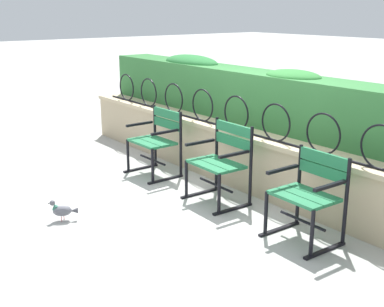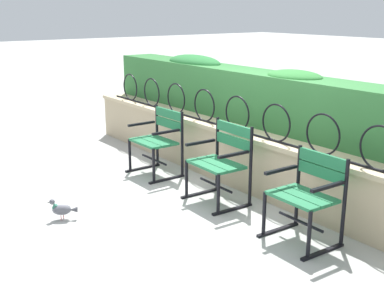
{
  "view_description": "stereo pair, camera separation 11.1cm",
  "coord_description": "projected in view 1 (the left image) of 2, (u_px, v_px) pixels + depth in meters",
  "views": [
    {
      "loc": [
        4.18,
        -3.09,
        2.07
      ],
      "look_at": [
        0.0,
        0.1,
        0.55
      ],
      "focal_mm": 47.13,
      "sensor_mm": 36.0,
      "label": 1
    },
    {
      "loc": [
        4.25,
        -3.0,
        2.07
      ],
      "look_at": [
        0.0,
        0.1,
        0.55
      ],
      "focal_mm": 47.13,
      "sensor_mm": 36.0,
      "label": 2
    }
  ],
  "objects": [
    {
      "name": "stone_wall",
      "position": [
        246.0,
        159.0,
        6.01
      ],
      "size": [
        6.74,
        0.41,
        0.68
      ],
      "color": "tan",
      "rests_on": "ground"
    },
    {
      "name": "park_chair_right",
      "position": [
        310.0,
        193.0,
        4.58
      ],
      "size": [
        0.61,
        0.53,
        0.82
      ],
      "color": "#237547",
      "rests_on": "ground"
    },
    {
      "name": "ground_plane",
      "position": [
        185.0,
        203.0,
        5.57
      ],
      "size": [
        60.0,
        60.0,
        0.0
      ],
      "primitive_type": "plane",
      "color": "#ADADA8"
    },
    {
      "name": "pigeon_near_chairs",
      "position": [
        63.0,
        210.0,
        5.07
      ],
      "size": [
        0.19,
        0.27,
        0.22
      ],
      "color": "slate",
      "rests_on": "ground"
    },
    {
      "name": "iron_arch_fence",
      "position": [
        237.0,
        115.0,
        5.9
      ],
      "size": [
        6.21,
        0.02,
        0.42
      ],
      "color": "black",
      "rests_on": "stone_wall"
    },
    {
      "name": "hedge_row",
      "position": [
        274.0,
        98.0,
        6.09
      ],
      "size": [
        6.6,
        0.54,
        0.75
      ],
      "color": "#387A3D",
      "rests_on": "stone_wall"
    },
    {
      "name": "park_chair_left",
      "position": [
        157.0,
        139.0,
        6.43
      ],
      "size": [
        0.62,
        0.53,
        0.84
      ],
      "color": "#237547",
      "rests_on": "ground"
    },
    {
      "name": "park_chair_centre",
      "position": [
        222.0,
        160.0,
        5.51
      ],
      "size": [
        0.64,
        0.54,
        0.88
      ],
      "color": "#237547",
      "rests_on": "ground"
    }
  ]
}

